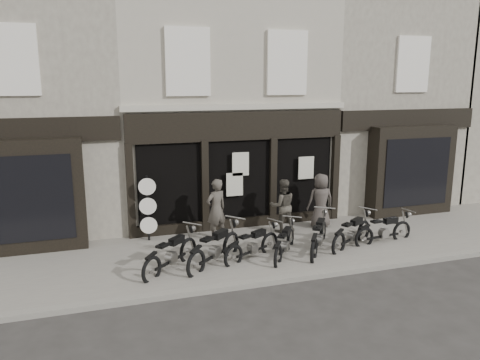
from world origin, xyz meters
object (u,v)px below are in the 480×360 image
object	(u,v)px
motorcycle_0	(171,257)
motorcycle_1	(215,251)
motorcycle_6	(384,233)
advert_sign_post	(148,211)
man_left	(216,209)
motorcycle_2	(253,247)
motorcycle_4	(319,239)
motorcycle_5	(352,235)
man_centre	(283,206)
motorcycle_3	(285,245)
man_right	(321,201)

from	to	relation	value
motorcycle_0	motorcycle_1	world-z (taller)	motorcycle_1
motorcycle_1	motorcycle_6	bearing A→B (deg)	-40.25
advert_sign_post	man_left	bearing A→B (deg)	-6.23
motorcycle_2	motorcycle_4	bearing A→B (deg)	-27.96
motorcycle_2	motorcycle_5	distance (m)	3.09
motorcycle_0	motorcycle_6	size ratio (longest dim) A/B	0.85
motorcycle_4	motorcycle_6	xyz separation A→B (m)	(2.17, 0.01, -0.04)
motorcycle_2	man_centre	xyz separation A→B (m)	(1.62, 1.80, 0.58)
motorcycle_0	motorcycle_3	world-z (taller)	motorcycle_0
motorcycle_4	advert_sign_post	distance (m)	5.09
man_left	motorcycle_5	bearing A→B (deg)	133.46
motorcycle_0	motorcycle_2	bearing A→B (deg)	-41.32
motorcycle_2	motorcycle_5	size ratio (longest dim) A/B	0.97
motorcycle_3	man_right	size ratio (longest dim) A/B	1.00
motorcycle_2	motorcycle_3	size ratio (longest dim) A/B	1.08
man_right	motorcycle_1	bearing A→B (deg)	29.90
motorcycle_0	man_centre	xyz separation A→B (m)	(3.87, 1.89, 0.55)
motorcycle_2	man_centre	bearing A→B (deg)	20.74
motorcycle_2	advert_sign_post	size ratio (longest dim) A/B	0.91
man_left	motorcycle_2	bearing A→B (deg)	86.69
motorcycle_4	motorcycle_2	bearing A→B (deg)	125.15
motorcycle_0	motorcycle_5	xyz separation A→B (m)	(5.34, 0.12, -0.01)
motorcycle_5	motorcycle_6	bearing A→B (deg)	-33.22
motorcycle_1	motorcycle_2	bearing A→B (deg)	-36.11
advert_sign_post	motorcycle_4	bearing A→B (deg)	-18.43
motorcycle_3	man_left	world-z (taller)	man_left
motorcycle_2	motorcycle_0	bearing A→B (deg)	155.03
motorcycle_0	man_left	bearing A→B (deg)	3.73
motorcycle_4	motorcycle_6	world-z (taller)	motorcycle_4
motorcycle_2	motorcycle_6	xyz separation A→B (m)	(4.16, -0.01, 0.00)
motorcycle_4	man_left	size ratio (longest dim) A/B	1.08
motorcycle_6	motorcycle_1	bearing A→B (deg)	173.51
motorcycle_2	motorcycle_4	distance (m)	1.98
motorcycle_5	man_left	xyz separation A→B (m)	(-3.66, 1.70, 0.64)
motorcycle_3	motorcycle_5	world-z (taller)	motorcycle_5
motorcycle_3	motorcycle_2	bearing A→B (deg)	119.22
motorcycle_1	motorcycle_3	size ratio (longest dim) A/B	1.09
motorcycle_2	motorcycle_6	distance (m)	4.16
man_right	motorcycle_6	bearing A→B (deg)	125.76
motorcycle_2	motorcycle_3	distance (m)	0.90
motorcycle_5	man_left	size ratio (longest dim) A/B	1.05
motorcycle_4	man_left	distance (m)	3.16
motorcycle_0	man_right	xyz separation A→B (m)	(5.24, 1.97, 0.59)
advert_sign_post	motorcycle_3	bearing A→B (deg)	-26.29
motorcycle_1	motorcycle_6	world-z (taller)	motorcycle_1
motorcycle_1	motorcycle_4	size ratio (longest dim) A/B	0.96
motorcycle_2	man_left	xyz separation A→B (m)	(-0.57, 1.73, 0.66)
motorcycle_0	motorcycle_6	world-z (taller)	motorcycle_0
motorcycle_5	advert_sign_post	size ratio (longest dim) A/B	0.93
motorcycle_6	advert_sign_post	xyz separation A→B (m)	(-6.70, 2.24, 0.63)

